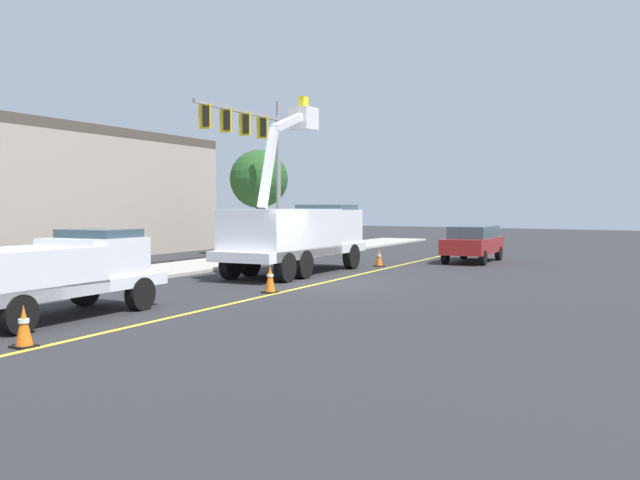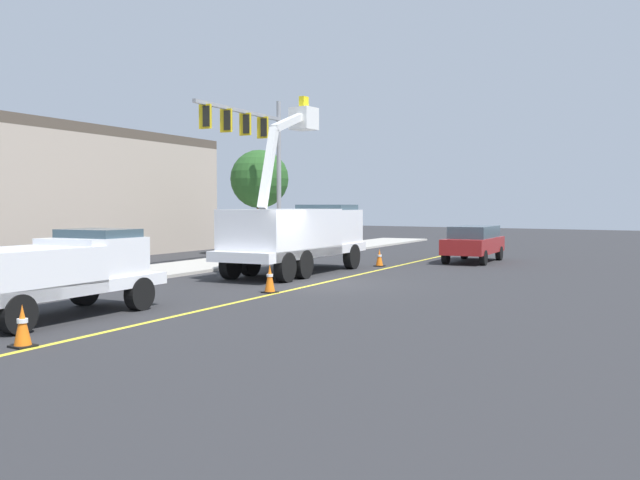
{
  "view_description": "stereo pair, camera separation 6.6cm",
  "coord_description": "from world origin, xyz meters",
  "px_view_note": "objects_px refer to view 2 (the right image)",
  "views": [
    {
      "loc": [
        -19.19,
        -12.85,
        2.65
      ],
      "look_at": [
        1.69,
        0.96,
        1.4
      ],
      "focal_mm": 38.73,
      "sensor_mm": 36.0,
      "label": 1
    },
    {
      "loc": [
        -19.16,
        -12.9,
        2.65
      ],
      "look_at": [
        1.69,
        0.96,
        1.4
      ],
      "focal_mm": 38.73,
      "sensor_mm": 36.0,
      "label": 2
    }
  ],
  "objects_px": {
    "traffic_signal_mast": "(254,143)",
    "utility_bucket_truck": "(297,232)",
    "service_pickup_truck": "(53,271)",
    "traffic_cone_mid_rear": "(379,258)",
    "traffic_cone_leading": "(22,326)",
    "passing_minivan": "(474,241)",
    "traffic_cone_mid_front": "(270,279)"
  },
  "relations": [
    {
      "from": "passing_minivan",
      "to": "traffic_signal_mast",
      "type": "bearing_deg",
      "value": 126.81
    },
    {
      "from": "traffic_signal_mast",
      "to": "traffic_cone_mid_rear",
      "type": "bearing_deg",
      "value": -73.88
    },
    {
      "from": "passing_minivan",
      "to": "traffic_cone_mid_rear",
      "type": "height_order",
      "value": "passing_minivan"
    },
    {
      "from": "passing_minivan",
      "to": "traffic_signal_mast",
      "type": "relative_size",
      "value": 0.65
    },
    {
      "from": "traffic_cone_leading",
      "to": "utility_bucket_truck",
      "type": "bearing_deg",
      "value": 15.19
    },
    {
      "from": "service_pickup_truck",
      "to": "traffic_cone_mid_front",
      "type": "relative_size",
      "value": 6.74
    },
    {
      "from": "traffic_cone_leading",
      "to": "traffic_signal_mast",
      "type": "height_order",
      "value": "traffic_signal_mast"
    },
    {
      "from": "utility_bucket_truck",
      "to": "service_pickup_truck",
      "type": "distance_m",
      "value": 12.07
    },
    {
      "from": "utility_bucket_truck",
      "to": "traffic_signal_mast",
      "type": "height_order",
      "value": "traffic_signal_mast"
    },
    {
      "from": "utility_bucket_truck",
      "to": "service_pickup_truck",
      "type": "height_order",
      "value": "utility_bucket_truck"
    },
    {
      "from": "service_pickup_truck",
      "to": "traffic_cone_mid_front",
      "type": "height_order",
      "value": "service_pickup_truck"
    },
    {
      "from": "traffic_cone_leading",
      "to": "traffic_cone_mid_front",
      "type": "distance_m",
      "value": 9.01
    },
    {
      "from": "traffic_signal_mast",
      "to": "traffic_cone_leading",
      "type": "bearing_deg",
      "value": -154.0
    },
    {
      "from": "utility_bucket_truck",
      "to": "traffic_cone_mid_front",
      "type": "bearing_deg",
      "value": -152.47
    },
    {
      "from": "utility_bucket_truck",
      "to": "traffic_cone_mid_front",
      "type": "height_order",
      "value": "utility_bucket_truck"
    },
    {
      "from": "traffic_signal_mast",
      "to": "utility_bucket_truck",
      "type": "bearing_deg",
      "value": -122.45
    },
    {
      "from": "utility_bucket_truck",
      "to": "traffic_signal_mast",
      "type": "xyz_separation_m",
      "value": [
        2.85,
        4.49,
        3.89
      ]
    },
    {
      "from": "passing_minivan",
      "to": "traffic_signal_mast",
      "type": "xyz_separation_m",
      "value": [
        -6.16,
        8.23,
        4.54
      ]
    },
    {
      "from": "traffic_cone_leading",
      "to": "traffic_signal_mast",
      "type": "distance_m",
      "value": 19.79
    },
    {
      "from": "utility_bucket_truck",
      "to": "traffic_cone_mid_rear",
      "type": "relative_size",
      "value": 11.19
    },
    {
      "from": "passing_minivan",
      "to": "traffic_cone_mid_rear",
      "type": "distance_m",
      "value": 5.23
    },
    {
      "from": "utility_bucket_truck",
      "to": "traffic_cone_leading",
      "type": "height_order",
      "value": "utility_bucket_truck"
    },
    {
      "from": "utility_bucket_truck",
      "to": "traffic_cone_mid_front",
      "type": "relative_size",
      "value": 9.79
    },
    {
      "from": "service_pickup_truck",
      "to": "traffic_cone_leading",
      "type": "height_order",
      "value": "service_pickup_truck"
    },
    {
      "from": "utility_bucket_truck",
      "to": "service_pickup_truck",
      "type": "xyz_separation_m",
      "value": [
        -11.96,
        -1.5,
        -0.5
      ]
    },
    {
      "from": "passing_minivan",
      "to": "traffic_cone_mid_front",
      "type": "distance_m",
      "value": 14.44
    },
    {
      "from": "traffic_cone_leading",
      "to": "traffic_signal_mast",
      "type": "bearing_deg",
      "value": 26.0
    },
    {
      "from": "traffic_cone_mid_front",
      "to": "traffic_signal_mast",
      "type": "bearing_deg",
      "value": 41.53
    },
    {
      "from": "service_pickup_truck",
      "to": "traffic_cone_mid_rear",
      "type": "bearing_deg",
      "value": 1.08
    },
    {
      "from": "traffic_cone_mid_rear",
      "to": "traffic_signal_mast",
      "type": "xyz_separation_m",
      "value": [
        -1.64,
        5.67,
        5.14
      ]
    },
    {
      "from": "utility_bucket_truck",
      "to": "traffic_cone_leading",
      "type": "xyz_separation_m",
      "value": [
        -14.33,
        -3.89,
        -1.22
      ]
    },
    {
      "from": "utility_bucket_truck",
      "to": "traffic_cone_mid_rear",
      "type": "bearing_deg",
      "value": -14.78
    }
  ]
}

